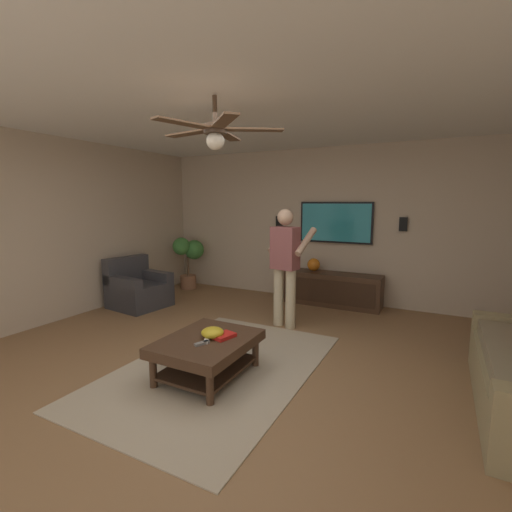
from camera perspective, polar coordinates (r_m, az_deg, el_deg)
name	(u,v)px	position (r m, az deg, el deg)	size (l,w,h in m)	color
ground_plane	(229,375)	(3.84, -4.22, -18.24)	(7.75, 7.75, 0.00)	olive
wall_back_tv	(327,225)	(6.47, 11.11, 4.81)	(0.10, 6.47, 2.66)	#C6B299
wall_side_far	(29,232)	(5.80, -32.32, 3.25)	(6.66, 0.10, 2.66)	#C6B299
ceiling_slab	(226,92)	(3.57, -4.74, 24.45)	(6.66, 6.47, 0.10)	white
area_rug	(219,368)	(3.98, -5.91, -17.19)	(2.80, 1.82, 0.01)	tan
armchair	(138,290)	(6.34, -18.18, -5.15)	(0.89, 0.89, 0.82)	#38383D
coffee_table	(207,348)	(3.71, -7.73, -14.29)	(1.00, 0.80, 0.40)	#422B1C
media_console	(330,289)	(6.25, 11.60, -5.12)	(0.45, 1.70, 0.55)	#422B1C
tv	(336,222)	(6.32, 12.50, 5.21)	(0.05, 1.24, 0.70)	black
person_standing	(286,261)	(4.96, 4.70, -0.75)	(0.60, 0.61, 1.64)	#C6B793
potted_plant_tall	(189,255)	(7.29, -10.52, 0.11)	(0.58, 0.51, 1.05)	#9E6B4C
bowl	(212,332)	(3.67, -6.91, -11.93)	(0.22, 0.22, 0.10)	gold
remote_white	(207,340)	(3.59, -7.82, -13.05)	(0.15, 0.04, 0.02)	white
remote_black	(228,335)	(3.68, -4.43, -12.44)	(0.15, 0.04, 0.02)	black
remote_grey	(202,343)	(3.53, -8.57, -13.51)	(0.15, 0.04, 0.02)	slate
book	(223,336)	(3.66, -5.17, -12.47)	(0.22, 0.16, 0.04)	red
vase_round	(314,265)	(6.31, 9.12, -1.35)	(0.22, 0.22, 0.22)	orange
wall_speaker_left	(403,224)	(6.15, 22.29, 4.69)	(0.06, 0.12, 0.22)	black
wall_speaker_right	(279,222)	(6.69, 3.72, 5.40)	(0.06, 0.12, 0.22)	black
ceiling_fan	(215,132)	(3.34, -6.46, 18.90)	(1.19, 1.14, 0.46)	#4C3828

